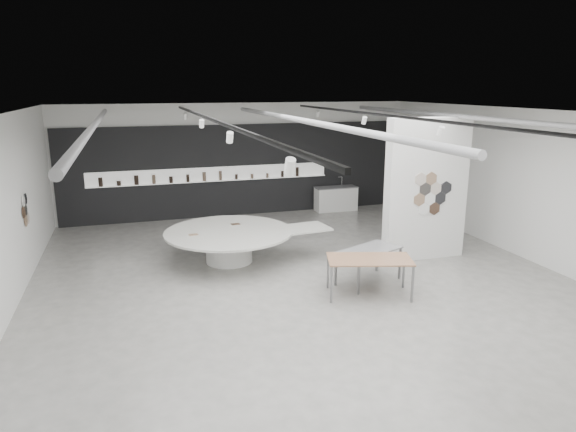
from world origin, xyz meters
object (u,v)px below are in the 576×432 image
object	(u,v)px
partition_column	(426,190)
sample_table_stone	(369,252)
sample_table_wood	(369,261)
display_island	(232,241)
kitchen_counter	(336,199)

from	to	relation	value
partition_column	sample_table_stone	distance (m)	2.64
partition_column	sample_table_wood	xyz separation A→B (m)	(-2.43, -1.85, -1.04)
sample_table_wood	display_island	bearing A→B (deg)	128.18
sample_table_stone	kitchen_counter	distance (m)	6.96
sample_table_wood	sample_table_stone	bearing A→B (deg)	64.73
display_island	sample_table_wood	xyz separation A→B (m)	(2.36, -3.00, 0.23)
partition_column	kitchen_counter	world-z (taller)	partition_column
partition_column	sample_table_wood	size ratio (longest dim) A/B	1.86
partition_column	sample_table_wood	bearing A→B (deg)	-142.82
display_island	sample_table_wood	distance (m)	3.82
display_island	kitchen_counter	xyz separation A→B (m)	(4.63, 4.36, -0.10)
sample_table_wood	sample_table_stone	xyz separation A→B (m)	(0.32, 0.68, -0.05)
partition_column	display_island	bearing A→B (deg)	166.48
sample_table_wood	kitchen_counter	world-z (taller)	kitchen_counter
sample_table_stone	kitchen_counter	bearing A→B (deg)	73.67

